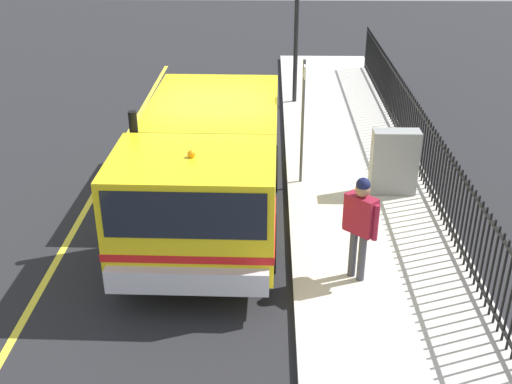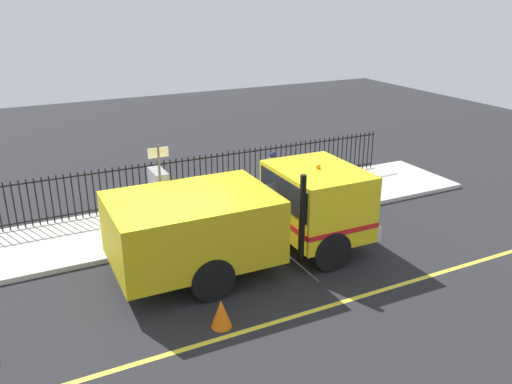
# 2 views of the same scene
# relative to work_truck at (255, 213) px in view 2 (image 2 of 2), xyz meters

# --- Properties ---
(ground_plane) EXTENTS (44.91, 44.91, 0.00)m
(ground_plane) POSITION_rel_work_truck_xyz_m (0.00, 1.86, -1.24)
(ground_plane) COLOR #232326
(ground_plane) RESTS_ON ground
(sidewalk_slab) EXTENTS (2.95, 20.41, 0.12)m
(sidewalk_slab) POSITION_rel_work_truck_xyz_m (2.96, 1.86, -1.17)
(sidewalk_slab) COLOR beige
(sidewalk_slab) RESTS_ON ground
(lane_marking) EXTENTS (0.12, 18.37, 0.01)m
(lane_marking) POSITION_rel_work_truck_xyz_m (-2.43, 1.86, -1.23)
(lane_marking) COLOR yellow
(lane_marking) RESTS_ON ground
(work_truck) EXTENTS (2.57, 6.14, 2.41)m
(work_truck) POSITION_rel_work_truck_xyz_m (0.00, 0.00, 0.00)
(work_truck) COLOR yellow
(work_truck) RESTS_ON ground
(worker_standing) EXTENTS (0.50, 0.49, 1.71)m
(worker_standing) POSITION_rel_work_truck_xyz_m (2.47, -1.80, -0.06)
(worker_standing) COLOR maroon
(worker_standing) RESTS_ON sidewalk_slab
(iron_fence) EXTENTS (0.04, 17.39, 1.34)m
(iron_fence) POSITION_rel_work_truck_xyz_m (4.26, 1.86, -0.43)
(iron_fence) COLOR black
(iron_fence) RESTS_ON sidewalk_slab
(utility_cabinet) EXTENTS (0.90, 0.37, 1.29)m
(utility_cabinet) POSITION_rel_work_truck_xyz_m (3.54, 1.23, -0.46)
(utility_cabinet) COLOR gray
(utility_cabinet) RESTS_ON sidewalk_slab
(traffic_cone) EXTENTS (0.41, 0.41, 0.58)m
(traffic_cone) POSITION_rel_work_truck_xyz_m (-2.08, 1.76, -0.95)
(traffic_cone) COLOR orange
(traffic_cone) RESTS_ON ground
(street_sign) EXTENTS (0.06, 0.50, 2.54)m
(street_sign) POSITION_rel_work_truck_xyz_m (1.76, 1.69, 0.46)
(street_sign) COLOR #4C4C4C
(street_sign) RESTS_ON sidewalk_slab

